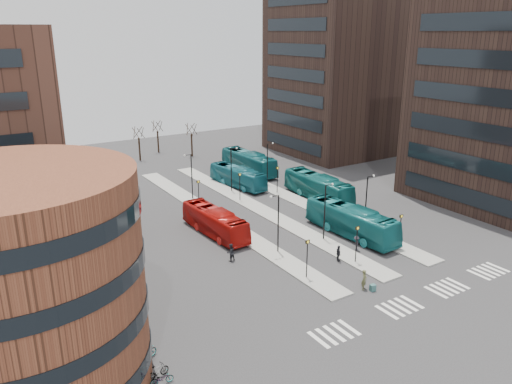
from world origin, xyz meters
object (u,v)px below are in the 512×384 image
bicycle_near (162,379)px  red_bus (215,222)px  teal_bus_b (238,177)px  commuter_c (356,243)px  bicycle_far (146,354)px  suitcase (373,288)px  teal_bus_d (249,162)px  commuter_b (338,253)px  teal_bus_c (318,187)px  traveller (364,280)px  commuter_a (231,252)px  teal_bus_a (351,221)px  bicycle_mid (158,371)px

bicycle_near → red_bus: bearing=-28.2°
teal_bus_b → bicycle_near: bearing=-134.8°
commuter_c → bicycle_far: 25.33m
suitcase → bicycle_far: bearing=-176.1°
teal_bus_d → commuter_c: bearing=-103.1°
commuter_b → bicycle_near: bearing=131.2°
red_bus → teal_bus_c: (17.39, 3.43, 0.19)m
bicycle_near → bicycle_far: bicycle_far is taller
red_bus → commuter_c: (10.23, -11.58, -0.70)m
traveller → bicycle_far: 19.64m
teal_bus_b → commuter_a: 24.66m
red_bus → traveller: 18.69m
teal_bus_a → bicycle_mid: teal_bus_a is taller
traveller → bicycle_near: traveller is taller
teal_bus_c → bicycle_far: size_ratio=6.37×
commuter_a → red_bus: bearing=-110.4°
traveller → commuter_b: 5.77m
bicycle_near → teal_bus_d: bearing=-30.3°
teal_bus_c → commuter_b: teal_bus_c is taller
teal_bus_c → traveller: size_ratio=6.52×
teal_bus_c → commuter_b: 19.03m
commuter_a → bicycle_far: 16.34m
teal_bus_c → bicycle_mid: size_ratio=7.15×
suitcase → commuter_a: (-7.46, 11.79, 0.61)m
commuter_a → bicycle_far: commuter_a is taller
suitcase → bicycle_near: 20.11m
bicycle_near → commuter_a: bearing=-35.9°
suitcase → teal_bus_c: size_ratio=0.05×
teal_bus_c → commuter_b: size_ratio=7.35×
commuter_a → teal_bus_b: bearing=-127.1°
bicycle_near → teal_bus_c: bearing=-46.0°
suitcase → commuter_c: (4.64, 7.02, 0.48)m
bicycle_near → traveller: bearing=-76.3°
traveller → commuter_b: (1.86, 5.46, -0.10)m
teal_bus_a → commuter_c: teal_bus_a is taller
teal_bus_c → commuter_a: size_ratio=6.62×
commuter_b → bicycle_mid: size_ratio=0.97×
teal_bus_b → traveller: (-6.06, -32.05, -0.55)m
teal_bus_c → teal_bus_b: bearing=121.4°
teal_bus_b → bicycle_near: (-25.68, -34.16, -1.06)m
teal_bus_c → bicycle_mid: (-31.86, -22.82, -1.17)m
traveller → suitcase: bearing=-87.7°
teal_bus_c → traveller: (-12.24, -21.39, -0.75)m
bicycle_far → teal_bus_b: bearing=-61.0°
bicycle_mid → bicycle_far: 2.18m
teal_bus_a → teal_bus_d: teal_bus_d is taller
suitcase → teal_bus_c: teal_bus_c is taller
teal_bus_a → bicycle_mid: (-26.98, -11.12, -1.17)m
commuter_c → bicycle_near: (-24.70, -8.49, -0.38)m
teal_bus_a → commuter_c: (-2.28, -3.32, -0.89)m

